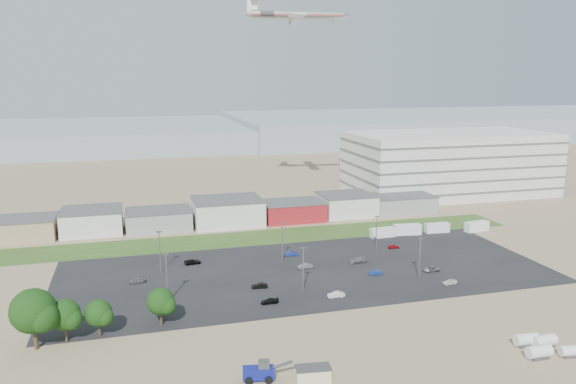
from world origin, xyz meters
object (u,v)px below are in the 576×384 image
object	(u,v)px
airliner	(298,15)
parked_car_2	(450,282)
parked_car_1	(376,272)
parked_car_4	(259,286)
tree_far_left	(33,316)
parked_car_5	(137,280)
storage_tank_nw	(526,339)
parked_car_7	(305,266)
parked_car_8	(394,246)
parked_car_11	(291,253)
box_trailer_a	(382,233)
portable_shed	(313,375)
parked_car_9	(193,262)
parked_car_12	(358,260)
telehandler	(258,371)
parked_car_0	(431,269)
parked_car_3	(270,301)
parked_car_13	(336,295)

from	to	relation	value
airliner	parked_car_2	xyz separation A→B (m)	(6.87, -101.54, -69.40)
parked_car_1	parked_car_4	bearing A→B (deg)	-80.23
tree_far_left	parked_car_5	world-z (taller)	tree_far_left
tree_far_left	airliner	distance (m)	150.42
storage_tank_nw	parked_car_7	size ratio (longest dim) A/B	1.09
parked_car_7	parked_car_8	size ratio (longest dim) A/B	1.22
parked_car_2	parked_car_8	size ratio (longest dim) A/B	1.10
parked_car_5	parked_car_11	world-z (taller)	parked_car_5
storage_tank_nw	box_trailer_a	xyz separation A→B (m)	(4.97, 70.94, 0.11)
portable_shed	parked_car_8	bearing A→B (deg)	61.68
portable_shed	parked_car_9	xyz separation A→B (m)	(-11.99, 62.92, -0.81)
airliner	parked_car_12	distance (m)	107.25
parked_car_5	parked_car_9	xyz separation A→B (m)	(13.92, 10.12, -0.04)
airliner	parked_car_9	bearing A→B (deg)	-116.59
telehandler	parked_car_12	world-z (taller)	telehandler
portable_shed	parked_car_9	world-z (taller)	portable_shed
box_trailer_a	parked_car_5	world-z (taller)	box_trailer_a
telehandler	parked_car_11	world-z (taller)	telehandler
portable_shed	parked_car_4	xyz separation A→B (m)	(0.84, 41.87, -0.81)
airliner	parked_car_11	bearing A→B (deg)	-99.59
parked_car_2	parked_car_4	distance (m)	44.10
parked_car_0	parked_car_5	distance (m)	71.14
tree_far_left	parked_car_3	size ratio (longest dim) A/B	3.37
parked_car_1	airliner	bearing A→B (deg)	-176.67
storage_tank_nw	parked_car_8	distance (m)	59.69
box_trailer_a	parked_car_9	distance (m)	58.41
parked_car_2	parked_car_8	bearing A→B (deg)	176.37
airliner	parked_car_0	size ratio (longest dim) A/B	10.04
parked_car_4	parked_car_8	distance (m)	47.15
parked_car_1	parked_car_2	size ratio (longest dim) A/B	0.98
parked_car_9	parked_car_12	distance (m)	42.69
parked_car_12	box_trailer_a	bearing A→B (deg)	140.50
airliner	parked_car_2	world-z (taller)	airliner
parked_car_4	parked_car_1	bearing A→B (deg)	98.50
parked_car_7	parked_car_12	bearing A→B (deg)	85.28
parked_car_3	parked_car_7	bearing A→B (deg)	145.36
parked_car_11	airliner	bearing A→B (deg)	-14.20
storage_tank_nw	tree_far_left	xyz separation A→B (m)	(-84.24, 22.32, 5.04)
parked_car_2	parked_car_13	distance (m)	28.10
portable_shed	parked_car_12	world-z (taller)	portable_shed
storage_tank_nw	parked_car_11	xyz separation A→B (m)	(-26.27, 60.98, -0.66)
parked_car_1	parked_car_5	size ratio (longest dim) A/B	0.93
box_trailer_a	parked_car_13	world-z (taller)	box_trailer_a
parked_car_4	parked_car_13	world-z (taller)	parked_car_13
parked_car_1	parked_car_8	xyz separation A→B (m)	(13.78, 18.34, -0.02)
parked_car_1	parked_car_9	distance (m)	46.56
airliner	parked_car_3	size ratio (longest dim) A/B	11.36
parked_car_8	parked_car_7	bearing A→B (deg)	111.76
parked_car_11	telehandler	bearing A→B (deg)	162.79
parked_car_5	tree_far_left	bearing A→B (deg)	-36.73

